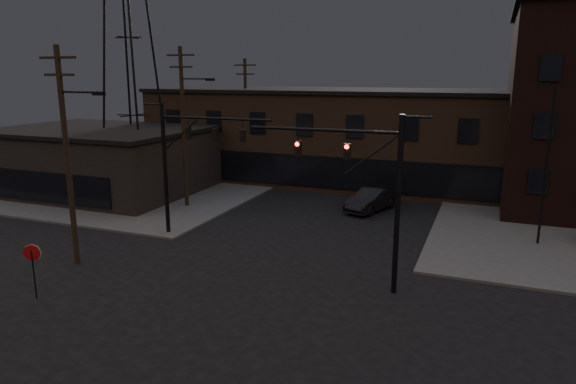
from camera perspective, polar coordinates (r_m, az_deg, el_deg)
The scene contains 14 objects.
ground at distance 22.27m, azimuth -7.72°, elevation -12.81°, with size 140.00×140.00×0.00m, color black.
sidewalk_nw at distance 51.66m, azimuth -17.10°, elevation 1.77°, with size 30.00×30.00×0.15m, color #474744.
building_row at distance 46.80m, azimuth 9.24°, elevation 5.93°, with size 40.00×12.00×8.00m, color #4C3828.
building_left at distance 45.47m, azimuth -20.03°, elevation 3.19°, with size 16.00×12.00×5.00m, color black.
traffic_signal_near at distance 22.85m, azimuth 9.39°, elevation 0.91°, with size 7.12×0.24×8.00m.
traffic_signal_far at distance 30.76m, azimuth -11.63°, elevation 4.08°, with size 7.12×0.24×8.00m.
stop_sign at distance 24.98m, azimuth -26.53°, elevation -6.63°, with size 0.72×0.33×2.48m.
utility_pole_near at distance 27.74m, azimuth -23.28°, elevation 4.12°, with size 3.70×0.28×11.00m.
utility_pole_mid at distance 37.63m, azimuth -11.46°, elevation 7.39°, with size 3.70×0.28×11.50m.
utility_pole_far at distance 48.58m, azimuth -4.71°, elevation 8.42°, with size 2.20×0.28×11.00m.
transmission_tower at distance 45.23m, azimuth -17.34°, elevation 16.07°, with size 7.00×7.00×25.00m, color black, non-canonical shape.
lot_light_a at distance 31.76m, azimuth 26.94°, elevation 4.12°, with size 1.50×0.28×9.14m.
parked_car_lot_a at distance 39.35m, azimuth 27.25°, elevation -1.34°, with size 1.71×4.26×1.45m, color black.
car_crossing at distance 37.32m, azimuth 9.28°, elevation -0.85°, with size 1.72×4.93×1.63m, color black.
Camera 1 is at (10.07, -17.35, 9.67)m, focal length 32.00 mm.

